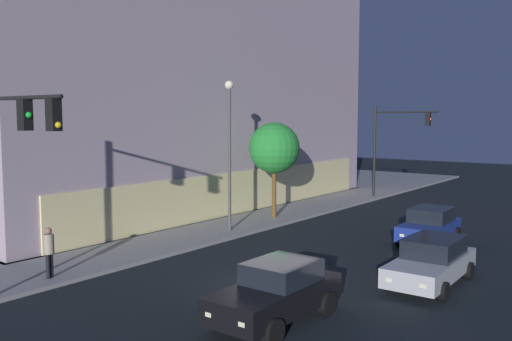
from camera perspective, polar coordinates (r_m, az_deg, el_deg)
ground_plane at (r=19.25m, az=1.47°, el=-12.03°), size 120.00×120.00×0.00m
modern_building at (r=43.36m, az=-16.56°, el=11.69°), size 30.23×29.05×21.48m
traffic_light_near_corner at (r=17.73m, az=-24.18°, el=1.84°), size 0.54×3.76×6.58m
traffic_light_far_corner at (r=40.00m, az=14.19°, el=3.47°), size 0.37×4.62×6.59m
street_lamp_sidewalk at (r=27.29m, az=-2.81°, el=3.60°), size 0.44×0.44×7.53m
sidewalk_tree at (r=30.95m, az=1.92°, el=2.35°), size 2.91×2.91×5.44m
pedestrian_waiting at (r=20.71m, az=-20.88°, el=-7.61°), size 0.36×0.36×1.82m
car_black at (r=15.87m, az=2.17°, el=-12.58°), size 4.40×2.10×1.70m
car_silver at (r=20.23m, az=17.94°, el=-9.02°), size 4.82×2.14×1.61m
car_blue at (r=26.60m, az=17.75°, el=-5.50°), size 4.13×2.20×1.65m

